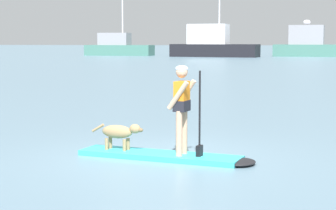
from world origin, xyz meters
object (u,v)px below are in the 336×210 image
object	(u,v)px
moored_boat_starboard	(118,47)
person_paddler	(183,103)
dog	(120,132)
moored_boat_far_port	(310,45)
paddleboard	(171,156)
moored_boat_far_starboard	(212,45)

from	to	relation	value
moored_boat_starboard	person_paddler	bearing A→B (deg)	-75.21
dog	moored_boat_far_port	bearing A→B (deg)	83.01
paddleboard	moored_boat_far_port	xyz separation A→B (m)	(7.26, 67.93, 1.43)
dog	moored_boat_far_starboard	bearing A→B (deg)	93.38
person_paddler	moored_boat_starboard	distance (m)	71.10
dog	moored_boat_far_port	xyz separation A→B (m)	(8.30, 67.69, 1.03)
dog	moored_boat_far_port	size ratio (longest dim) A/B	0.11
person_paddler	moored_boat_starboard	xyz separation A→B (m)	(-18.15, 68.74, 0.10)
moored_boat_starboard	moored_boat_far_starboard	world-z (taller)	moored_boat_starboard
moored_boat_starboard	moored_boat_far_port	world-z (taller)	moored_boat_starboard
moored_boat_far_port	person_paddler	bearing A→B (deg)	-95.90
person_paddler	dog	xyz separation A→B (m)	(-1.27, 0.30, -0.62)
moored_boat_far_starboard	moored_boat_far_port	distance (m)	12.59
person_paddler	moored_boat_far_port	bearing A→B (deg)	84.10
moored_boat_starboard	moored_boat_far_starboard	distance (m)	13.78
dog	moored_boat_starboard	xyz separation A→B (m)	(-16.89, 68.44, 0.71)
dog	moored_boat_starboard	bearing A→B (deg)	103.86
person_paddler	moored_boat_starboard	size ratio (longest dim) A/B	0.17
paddleboard	moored_boat_starboard	bearing A→B (deg)	104.63
paddleboard	person_paddler	xyz separation A→B (m)	(0.23, -0.05, 1.01)
paddleboard	moored_boat_starboard	size ratio (longest dim) A/B	0.35
moored_boat_starboard	paddleboard	bearing A→B (deg)	-75.37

